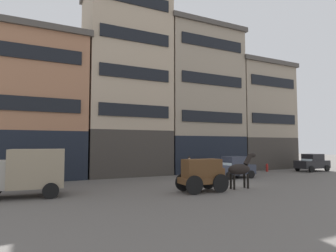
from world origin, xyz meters
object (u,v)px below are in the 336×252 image
delivery_truck_near (26,171)px  fire_hydrant_curbside (267,167)px  cargo_wagon (202,173)px  draft_horse (240,169)px  sedan_light (312,163)px  pedestrian_officer (189,166)px  sedan_dark (234,167)px

delivery_truck_near → fire_hydrant_curbside: size_ratio=5.40×
cargo_wagon → delivery_truck_near: size_ratio=0.66×
cargo_wagon → fire_hydrant_curbside: bearing=30.2°
fire_hydrant_curbside → cargo_wagon: bearing=-149.8°
draft_horse → fire_hydrant_curbside: draft_horse is taller
cargo_wagon → sedan_light: 18.44m
fire_hydrant_curbside → pedestrian_officer: bearing=-176.9°
sedan_light → pedestrian_officer: bearing=175.0°
cargo_wagon → draft_horse: 2.95m
pedestrian_officer → fire_hydrant_curbside: size_ratio=2.16×
delivery_truck_near → draft_horse: bearing=-12.5°
sedan_light → fire_hydrant_curbside: bearing=159.0°
sedan_dark → pedestrian_officer: 3.84m
fire_hydrant_curbside → draft_horse: bearing=-143.0°
cargo_wagon → draft_horse: draft_horse is taller
delivery_truck_near → sedan_light: bearing=6.0°
delivery_truck_near → sedan_dark: 15.91m
cargo_wagon → pedestrian_officer: size_ratio=1.64×
sedan_dark → pedestrian_officer: bearing=141.9°
sedan_light → pedestrian_officer: (-14.45, 1.27, 0.07)m
draft_horse → pedestrian_officer: draft_horse is taller
draft_horse → sedan_light: 15.66m
sedan_light → fire_hydrant_curbside: sedan_light is taller
delivery_truck_near → sedan_light: delivery_truck_near is taller
draft_horse → fire_hydrant_curbside: (9.91, 7.48, -0.84)m
sedan_light → draft_horse: bearing=-158.8°
cargo_wagon → delivery_truck_near: delivery_truck_near is taller
cargo_wagon → sedan_dark: size_ratio=0.79×
draft_horse → sedan_dark: bearing=55.3°
draft_horse → sedan_dark: 5.58m
fire_hydrant_curbside → sedan_dark: bearing=-156.8°
draft_horse → fire_hydrant_curbside: bearing=37.0°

